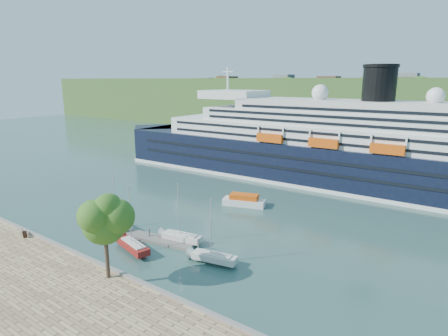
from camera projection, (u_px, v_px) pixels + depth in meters
ground at (88, 265)px, 48.28m from camera, size 400.00×400.00×0.00m
far_hillside at (381, 107)px, 160.00m from camera, size 400.00×50.00×24.00m
quay_coping at (86, 257)px, 47.86m from camera, size 220.00×0.50×0.30m
cruise_ship at (318, 125)px, 85.22m from camera, size 118.23×20.65×26.45m
park_bench at (25, 232)px, 54.61m from camera, size 1.90×1.38×1.13m
promenade_tree at (105, 233)px, 42.06m from camera, size 6.65×6.65×11.02m
floating_pontoon at (138, 235)px, 57.09m from camera, size 19.45×5.33×0.43m
sailboat_white_near at (116, 201)px, 59.20m from camera, size 7.32×3.30×9.13m
sailboat_red at (132, 222)px, 50.76m from camera, size 7.26×3.61×9.04m
sailboat_white_far at (214, 233)px, 47.63m from camera, size 6.82×3.15×8.50m
tender_launch at (244, 200)px, 70.86m from camera, size 8.50×5.15×2.22m
sailboat_extra at (182, 215)px, 53.91m from camera, size 6.85×3.03×8.55m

